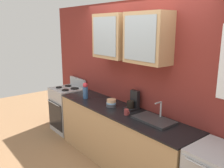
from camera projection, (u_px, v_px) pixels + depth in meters
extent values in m
plane|color=#936B47|center=(119.00, 163.00, 3.88)|extent=(10.00, 10.00, 0.00)
cube|color=maroon|center=(137.00, 84.00, 3.80)|extent=(4.89, 0.10, 2.53)
cube|color=tan|center=(112.00, 36.00, 3.80)|extent=(0.66, 0.30, 0.69)
cube|color=#9EADB7|center=(104.00, 36.00, 3.70)|extent=(0.56, 0.01, 0.58)
cube|color=tan|center=(148.00, 38.00, 3.22)|extent=(0.66, 0.30, 0.69)
cube|color=#9EADB7|center=(139.00, 38.00, 3.12)|extent=(0.56, 0.01, 0.58)
cube|color=tan|center=(119.00, 138.00, 3.77)|extent=(2.57, 0.60, 0.89)
cube|color=black|center=(120.00, 110.00, 3.67)|extent=(2.59, 0.63, 0.02)
cube|color=#ADAFB5|center=(68.00, 109.00, 5.04)|extent=(0.62, 0.57, 0.91)
cube|color=black|center=(55.00, 116.00, 4.88)|extent=(0.57, 0.01, 0.54)
cylinder|color=#ADAFB5|center=(53.00, 103.00, 4.80)|extent=(0.49, 0.02, 0.02)
cube|color=#ADAFB5|center=(78.00, 82.00, 5.07)|extent=(0.59, 0.04, 0.18)
cylinder|color=black|center=(59.00, 87.00, 4.97)|extent=(0.12, 0.12, 0.02)
cylinder|color=black|center=(65.00, 90.00, 4.76)|extent=(0.14, 0.14, 0.02)
cylinder|color=black|center=(68.00, 86.00, 5.10)|extent=(0.13, 0.13, 0.02)
cylinder|color=black|center=(75.00, 88.00, 4.89)|extent=(0.17, 0.17, 0.02)
cube|color=#2D2D30|center=(154.00, 120.00, 3.23)|extent=(0.56, 0.33, 0.03)
cylinder|color=#ADAFB5|center=(161.00, 109.00, 3.29)|extent=(0.02, 0.02, 0.21)
cylinder|color=#ADAFB5|center=(158.00, 103.00, 3.22)|extent=(0.02, 0.12, 0.02)
cylinder|color=#4C4C54|center=(111.00, 105.00, 3.81)|extent=(0.17, 0.17, 0.05)
cylinder|color=#8CB7E0|center=(111.00, 103.00, 3.80)|extent=(0.16, 0.16, 0.04)
cylinder|color=#E0AD7F|center=(111.00, 101.00, 3.80)|extent=(0.15, 0.15, 0.05)
cylinder|color=#33598C|center=(85.00, 93.00, 4.22)|extent=(0.09, 0.09, 0.21)
sphere|color=#D8333F|center=(85.00, 85.00, 4.19)|extent=(0.09, 0.09, 0.09)
cylinder|color=#993838|center=(126.00, 112.00, 3.44)|extent=(0.07, 0.07, 0.09)
torus|color=#993838|center=(128.00, 113.00, 3.41)|extent=(0.05, 0.01, 0.05)
cube|color=black|center=(131.00, 109.00, 3.68)|extent=(0.17, 0.20, 0.03)
cylinder|color=black|center=(130.00, 104.00, 3.65)|extent=(0.11, 0.11, 0.11)
cube|color=black|center=(135.00, 99.00, 3.68)|extent=(0.15, 0.06, 0.26)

